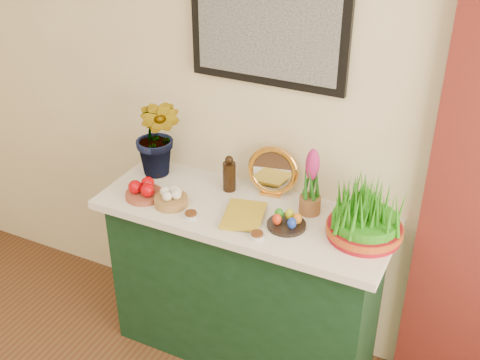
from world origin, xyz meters
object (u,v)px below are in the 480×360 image
object	(u,v)px
wheatgrass_sabzeh	(366,213)
mirror	(273,172)
book	(225,212)
hyacinth_green	(157,123)
sideboard	(244,286)

from	to	relation	value
wheatgrass_sabzeh	mirror	bearing A→B (deg)	162.55
mirror	book	size ratio (longest dim) A/B	1.07
mirror	wheatgrass_sabzeh	world-z (taller)	wheatgrass_sabzeh
hyacinth_green	wheatgrass_sabzeh	xyz separation A→B (m)	(1.09, -0.08, -0.17)
sideboard	wheatgrass_sabzeh	world-z (taller)	wheatgrass_sabzeh
mirror	hyacinth_green	bearing A→B (deg)	-172.52
sideboard	mirror	distance (m)	0.62
hyacinth_green	wheatgrass_sabzeh	distance (m)	1.11
hyacinth_green	mirror	bearing A→B (deg)	4.33
hyacinth_green	mirror	xyz separation A→B (m)	(0.59, 0.08, -0.17)
sideboard	mirror	xyz separation A→B (m)	(0.06, 0.18, 0.59)
sideboard	book	bearing A→B (deg)	-121.36
book	wheatgrass_sabzeh	bearing A→B (deg)	-2.79
hyacinth_green	book	distance (m)	0.58
mirror	wheatgrass_sabzeh	bearing A→B (deg)	-17.45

